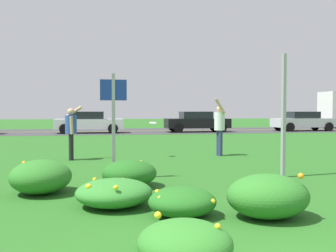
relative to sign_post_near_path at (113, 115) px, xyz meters
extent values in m
plane|color=#26601E|center=(1.12, 7.15, -1.38)|extent=(120.00, 120.00, 0.00)
cube|color=#38383A|center=(1.12, 20.08, -1.37)|extent=(120.00, 9.09, 0.01)
cube|color=yellow|center=(1.12, 20.08, -1.37)|extent=(120.00, 0.16, 0.00)
ellipsoid|color=#2D7526|center=(-1.33, -1.16, -1.08)|extent=(1.07, 1.17, 0.60)
sphere|color=orange|center=(-1.67, -0.85, -0.87)|extent=(0.09, 0.09, 0.09)
sphere|color=orange|center=(-1.62, -1.47, -1.04)|extent=(0.07, 0.07, 0.07)
sphere|color=orange|center=(-1.36, -1.01, -0.92)|extent=(0.06, 0.06, 0.06)
sphere|color=orange|center=(-1.46, -1.06, -0.92)|extent=(0.08, 0.08, 0.08)
ellipsoid|color=#23661E|center=(0.26, -0.84, -1.12)|extent=(1.06, 1.03, 0.52)
sphere|color=gold|center=(0.19, -1.01, -1.02)|extent=(0.09, 0.09, 0.09)
sphere|color=gold|center=(0.25, -1.09, -1.00)|extent=(0.08, 0.08, 0.08)
sphere|color=gold|center=(0.48, -0.84, -0.91)|extent=(0.08, 0.08, 0.08)
sphere|color=gold|center=(0.09, -0.81, -1.05)|extent=(0.08, 0.08, 0.08)
ellipsoid|color=#337F2D|center=(-0.10, -2.33, -1.17)|extent=(1.18, 1.15, 0.42)
sphere|color=yellow|center=(0.03, -2.25, -1.14)|extent=(0.05, 0.05, 0.05)
sphere|color=yellow|center=(0.02, -2.08, -1.13)|extent=(0.08, 0.08, 0.08)
sphere|color=yellow|center=(0.04, -2.20, -1.01)|extent=(0.09, 0.09, 0.09)
sphere|color=yellow|center=(-0.39, -2.11, -0.99)|extent=(0.07, 0.07, 0.07)
sphere|color=yellow|center=(-0.48, -2.54, -1.02)|extent=(0.09, 0.09, 0.09)
sphere|color=yellow|center=(-0.10, -2.82, -0.99)|extent=(0.07, 0.07, 0.07)
ellipsoid|color=#2D7526|center=(1.93, -3.35, -1.08)|extent=(1.14, 0.97, 0.60)
sphere|color=orange|center=(1.53, -3.26, -0.94)|extent=(0.07, 0.07, 0.07)
sphere|color=orange|center=(1.60, -3.28, -0.99)|extent=(0.05, 0.05, 0.05)
sphere|color=orange|center=(2.29, -3.58, -0.78)|extent=(0.08, 0.08, 0.08)
ellipsoid|color=#2D7526|center=(0.45, -4.69, -1.17)|extent=(0.91, 0.96, 0.41)
sphere|color=yellow|center=(0.75, -4.77, -1.00)|extent=(0.06, 0.06, 0.06)
sphere|color=yellow|center=(0.51, -4.28, -1.11)|extent=(0.08, 0.08, 0.08)
sphere|color=yellow|center=(0.25, -4.36, -0.98)|extent=(0.08, 0.08, 0.08)
ellipsoid|color=#23661E|center=(0.80, -3.05, -1.18)|extent=(0.95, 0.91, 0.40)
sphere|color=yellow|center=(0.47, -2.95, -1.04)|extent=(0.06, 0.06, 0.06)
sphere|color=yellow|center=(1.16, -3.32, -1.12)|extent=(0.07, 0.07, 0.07)
sphere|color=yellow|center=(0.46, -3.19, -1.08)|extent=(0.06, 0.06, 0.06)
cube|color=#93969B|center=(0.00, 0.01, -0.25)|extent=(0.07, 0.10, 2.26)
cube|color=navy|center=(0.00, -0.02, 0.53)|extent=(0.56, 0.03, 0.44)
cube|color=#93969B|center=(3.69, -0.42, -0.02)|extent=(0.07, 0.10, 2.71)
cylinder|color=#2D4C9E|center=(-1.10, 3.53, -0.31)|extent=(0.34, 0.34, 0.56)
sphere|color=tan|center=(-1.10, 3.53, 0.07)|extent=(0.21, 0.21, 0.21)
cylinder|color=black|center=(-1.11, 3.62, -0.98)|extent=(0.14, 0.14, 0.79)
cylinder|color=black|center=(-1.10, 3.45, -0.98)|extent=(0.14, 0.14, 0.79)
cylinder|color=tan|center=(-1.03, 3.73, 0.07)|extent=(0.49, 0.11, 0.36)
cylinder|color=tan|center=(-1.07, 3.34, -0.33)|extent=(0.11, 0.10, 0.53)
cylinder|color=silver|center=(3.61, 3.77, -0.24)|extent=(0.34, 0.34, 0.59)
sphere|color=tan|center=(3.61, 3.77, 0.15)|extent=(0.21, 0.21, 0.21)
cylinder|color=navy|center=(3.62, 3.69, -0.96)|extent=(0.14, 0.14, 0.84)
cylinder|color=navy|center=(3.61, 3.85, -0.96)|extent=(0.14, 0.14, 0.84)
cylinder|color=tan|center=(3.57, 3.57, 0.25)|extent=(0.38, 0.11, 0.52)
cylinder|color=tan|center=(3.58, 3.97, -0.26)|extent=(0.12, 0.10, 0.56)
cylinder|color=white|center=(1.41, 3.78, -0.29)|extent=(0.24, 0.24, 0.07)
torus|color=white|center=(1.41, 3.78, -0.29)|extent=(0.24, 0.24, 0.07)
cube|color=silver|center=(-0.83, 18.03, -0.76)|extent=(4.50, 1.82, 0.66)
cube|color=black|center=(-0.93, 18.03, -0.19)|extent=(2.10, 1.64, 0.52)
cylinder|color=black|center=(0.72, 18.92, -1.05)|extent=(0.66, 0.22, 0.66)
cylinder|color=black|center=(0.72, 17.14, -1.05)|extent=(0.66, 0.22, 0.66)
cylinder|color=black|center=(-2.38, 18.92, -1.05)|extent=(0.66, 0.22, 0.66)
cylinder|color=black|center=(-2.38, 17.14, -1.05)|extent=(0.66, 0.22, 0.66)
cube|color=black|center=(6.70, 18.03, -0.76)|extent=(4.50, 1.82, 0.66)
cube|color=black|center=(6.60, 18.03, -0.19)|extent=(2.10, 1.64, 0.52)
cylinder|color=black|center=(8.25, 18.92, -1.05)|extent=(0.66, 0.22, 0.66)
cylinder|color=black|center=(8.25, 17.14, -1.05)|extent=(0.66, 0.22, 0.66)
cylinder|color=black|center=(5.15, 18.92, -1.05)|extent=(0.66, 0.22, 0.66)
cylinder|color=black|center=(5.15, 17.14, -1.05)|extent=(0.66, 0.22, 0.66)
cube|color=#B7BABF|center=(14.95, 18.03, -0.76)|extent=(4.50, 1.82, 0.66)
cube|color=black|center=(14.85, 18.03, -0.19)|extent=(2.10, 1.64, 0.52)
cylinder|color=black|center=(16.50, 18.92, -1.05)|extent=(0.66, 0.22, 0.66)
cylinder|color=black|center=(16.50, 17.14, -1.05)|extent=(0.66, 0.22, 0.66)
cylinder|color=black|center=(13.40, 18.92, -1.05)|extent=(0.66, 0.22, 0.66)
cylinder|color=black|center=(13.40, 17.14, -1.05)|extent=(0.66, 0.22, 0.66)
cylinder|color=black|center=(20.40, 23.22, -0.94)|extent=(0.88, 0.26, 0.88)
camera|label=1|loc=(-0.36, -8.14, 0.07)|focal=40.65mm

